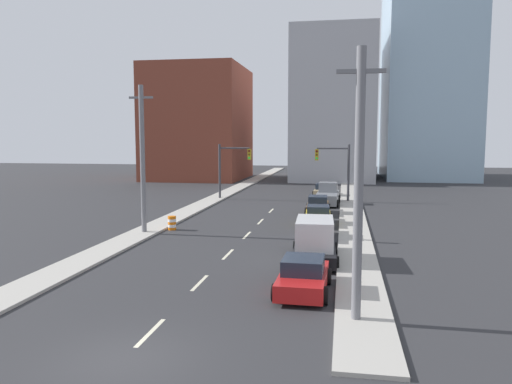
{
  "coord_description": "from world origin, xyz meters",
  "views": [
    {
      "loc": [
        6.07,
        -12.79,
        6.3
      ],
      "look_at": [
        -0.41,
        24.32,
        2.2
      ],
      "focal_mm": 35.0,
      "sensor_mm": 36.0,
      "label": 1
    }
  ],
  "objects_px": {
    "pickup_truck_gray": "(328,196)",
    "utility_pole_right_near": "(359,185)",
    "traffic_barrel": "(172,223)",
    "utility_pole_left_mid": "(143,159)",
    "traffic_signal_right": "(339,165)",
    "sedan_brown": "(318,206)",
    "sedan_yellow": "(318,216)",
    "traffic_signal_left": "(229,164)",
    "sedan_silver": "(316,228)",
    "sedan_tan": "(323,190)",
    "sedan_red": "(303,276)",
    "box_truck_black": "(315,241)"
  },
  "relations": [
    {
      "from": "utility_pole_left_mid",
      "to": "sedan_brown",
      "type": "xyz_separation_m",
      "value": [
        10.87,
        10.52,
        -4.26
      ]
    },
    {
      "from": "sedan_brown",
      "to": "traffic_barrel",
      "type": "bearing_deg",
      "value": -137.84
    },
    {
      "from": "traffic_signal_right",
      "to": "sedan_tan",
      "type": "relative_size",
      "value": 1.25
    },
    {
      "from": "sedan_yellow",
      "to": "utility_pole_left_mid",
      "type": "bearing_deg",
      "value": -157.33
    },
    {
      "from": "sedan_silver",
      "to": "sedan_yellow",
      "type": "distance_m",
      "value": 5.01
    },
    {
      "from": "sedan_yellow",
      "to": "pickup_truck_gray",
      "type": "distance_m",
      "value": 11.4
    },
    {
      "from": "traffic_barrel",
      "to": "sedan_tan",
      "type": "xyz_separation_m",
      "value": [
        9.47,
        21.79,
        0.17
      ]
    },
    {
      "from": "traffic_signal_left",
      "to": "traffic_barrel",
      "type": "relative_size",
      "value": 5.96
    },
    {
      "from": "sedan_tan",
      "to": "traffic_barrel",
      "type": "bearing_deg",
      "value": -110.65
    },
    {
      "from": "utility_pole_left_mid",
      "to": "utility_pole_right_near",
      "type": "bearing_deg",
      "value": -45.92
    },
    {
      "from": "traffic_signal_left",
      "to": "traffic_signal_right",
      "type": "relative_size",
      "value": 1.0
    },
    {
      "from": "utility_pole_right_near",
      "to": "traffic_barrel",
      "type": "height_order",
      "value": "utility_pole_right_near"
    },
    {
      "from": "sedan_tan",
      "to": "sedan_brown",
      "type": "bearing_deg",
      "value": -86.95
    },
    {
      "from": "traffic_signal_left",
      "to": "sedan_silver",
      "type": "distance_m",
      "value": 21.3
    },
    {
      "from": "sedan_silver",
      "to": "sedan_yellow",
      "type": "bearing_deg",
      "value": 92.64
    },
    {
      "from": "traffic_signal_left",
      "to": "utility_pole_right_near",
      "type": "height_order",
      "value": "utility_pole_right_near"
    },
    {
      "from": "utility_pole_right_near",
      "to": "sedan_red",
      "type": "distance_m",
      "value": 5.47
    },
    {
      "from": "sedan_brown",
      "to": "pickup_truck_gray",
      "type": "distance_m",
      "value": 6.31
    },
    {
      "from": "traffic_barrel",
      "to": "sedan_yellow",
      "type": "height_order",
      "value": "sedan_yellow"
    },
    {
      "from": "traffic_barrel",
      "to": "pickup_truck_gray",
      "type": "distance_m",
      "value": 18.26
    },
    {
      "from": "pickup_truck_gray",
      "to": "traffic_signal_right",
      "type": "bearing_deg",
      "value": 68.43
    },
    {
      "from": "sedan_red",
      "to": "sedan_yellow",
      "type": "xyz_separation_m",
      "value": [
        -0.2,
        16.21,
        -0.02
      ]
    },
    {
      "from": "sedan_red",
      "to": "utility_pole_left_mid",
      "type": "bearing_deg",
      "value": 137.57
    },
    {
      "from": "sedan_red",
      "to": "pickup_truck_gray",
      "type": "bearing_deg",
      "value": 90.89
    },
    {
      "from": "utility_pole_left_mid",
      "to": "sedan_silver",
      "type": "bearing_deg",
      "value": 1.98
    },
    {
      "from": "sedan_red",
      "to": "sedan_yellow",
      "type": "distance_m",
      "value": 16.21
    },
    {
      "from": "traffic_signal_right",
      "to": "sedan_brown",
      "type": "relative_size",
      "value": 1.29
    },
    {
      "from": "traffic_barrel",
      "to": "sedan_silver",
      "type": "bearing_deg",
      "value": -6.99
    },
    {
      "from": "box_truck_black",
      "to": "sedan_yellow",
      "type": "distance_m",
      "value": 10.92
    },
    {
      "from": "traffic_signal_left",
      "to": "utility_pole_left_mid",
      "type": "height_order",
      "value": "utility_pole_left_mid"
    },
    {
      "from": "sedan_silver",
      "to": "sedan_brown",
      "type": "relative_size",
      "value": 0.96
    },
    {
      "from": "traffic_signal_left",
      "to": "sedan_yellow",
      "type": "relative_size",
      "value": 1.31
    },
    {
      "from": "utility_pole_left_mid",
      "to": "traffic_barrel",
      "type": "distance_m",
      "value": 4.95
    },
    {
      "from": "traffic_signal_left",
      "to": "sedan_yellow",
      "type": "height_order",
      "value": "traffic_signal_left"
    },
    {
      "from": "traffic_signal_right",
      "to": "sedan_yellow",
      "type": "relative_size",
      "value": 1.31
    },
    {
      "from": "traffic_signal_right",
      "to": "sedan_brown",
      "type": "height_order",
      "value": "traffic_signal_right"
    },
    {
      "from": "pickup_truck_gray",
      "to": "utility_pole_right_near",
      "type": "bearing_deg",
      "value": -84.43
    },
    {
      "from": "sedan_yellow",
      "to": "traffic_barrel",
      "type": "bearing_deg",
      "value": -162.02
    },
    {
      "from": "traffic_signal_left",
      "to": "sedan_red",
      "type": "distance_m",
      "value": 31.57
    },
    {
      "from": "traffic_barrel",
      "to": "sedan_yellow",
      "type": "xyz_separation_m",
      "value": [
        9.79,
        3.79,
        0.17
      ]
    },
    {
      "from": "sedan_red",
      "to": "utility_pole_right_near",
      "type": "bearing_deg",
      "value": -54.76
    },
    {
      "from": "traffic_signal_right",
      "to": "sedan_red",
      "type": "distance_m",
      "value": 29.97
    },
    {
      "from": "utility_pole_left_mid",
      "to": "box_truck_black",
      "type": "distance_m",
      "value": 13.35
    },
    {
      "from": "utility_pole_right_near",
      "to": "traffic_barrel",
      "type": "relative_size",
      "value": 9.74
    },
    {
      "from": "sedan_red",
      "to": "sedan_yellow",
      "type": "relative_size",
      "value": 1.01
    },
    {
      "from": "utility_pole_left_mid",
      "to": "pickup_truck_gray",
      "type": "bearing_deg",
      "value": 55.64
    },
    {
      "from": "traffic_barrel",
      "to": "sedan_tan",
      "type": "distance_m",
      "value": 23.76
    },
    {
      "from": "traffic_signal_left",
      "to": "utility_pole_right_near",
      "type": "relative_size",
      "value": 0.61
    },
    {
      "from": "utility_pole_right_near",
      "to": "sedan_red",
      "type": "xyz_separation_m",
      "value": [
        -2.04,
        3.02,
        -4.08
      ]
    },
    {
      "from": "traffic_signal_right",
      "to": "box_truck_black",
      "type": "xyz_separation_m",
      "value": [
        -0.93,
        -24.51,
        -2.59
      ]
    }
  ]
}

